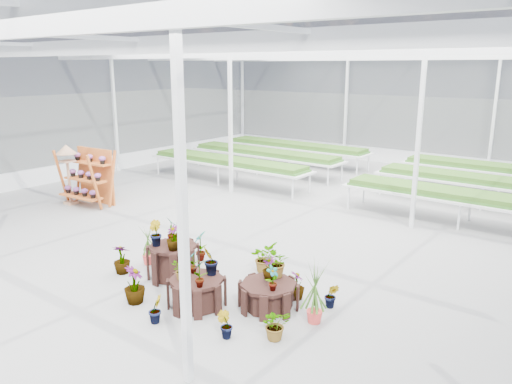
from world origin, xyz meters
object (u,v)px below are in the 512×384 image
Objects in this scene: plinth_low at (268,295)px; shelf_rack at (87,178)px; plinth_tall at (173,261)px; bird_table at (68,175)px; plinth_mid at (197,292)px.

shelf_rack is at bearing 165.96° from plinth_low.
plinth_tall is 6.23m from shelf_rack.
plinth_low is 0.60× the size of shelf_rack.
shelf_rack is at bearing 4.69° from bird_table.
shelf_rack is (-8.04, 2.01, 0.60)m from plinth_low.
plinth_tall is at bearing 153.43° from plinth_mid.
plinth_mid is at bearing -145.01° from plinth_low.
plinth_tall is 2.20m from plinth_low.
bird_table is at bearing -157.82° from shelf_rack.
bird_table is (-0.51, -0.26, 0.07)m from shelf_rack.
shelf_rack reaches higher than plinth_tall.
shelf_rack reaches higher than plinth_low.
bird_table is at bearing 161.99° from plinth_mid.
shelf_rack is 0.58m from bird_table.
bird_table reaches higher than plinth_tall.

